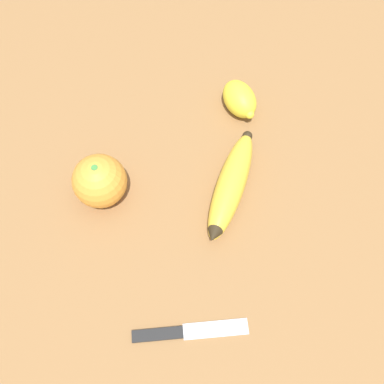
{
  "coord_description": "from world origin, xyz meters",
  "views": [
    {
      "loc": [
        -0.08,
        0.22,
        0.64
      ],
      "look_at": [
        0.12,
        -0.01,
        0.03
      ],
      "focal_mm": 42.0,
      "sensor_mm": 36.0,
      "label": 1
    }
  ],
  "objects": [
    {
      "name": "ground_plane",
      "position": [
        0.0,
        0.0,
        0.0
      ],
      "size": [
        3.0,
        3.0,
        0.0
      ],
      "primitive_type": "plane",
      "color": "olive"
    },
    {
      "name": "orange",
      "position": [
        0.23,
        0.07,
        0.04
      ],
      "size": [
        0.08,
        0.08,
        0.08
      ],
      "color": "orange",
      "rests_on": "ground_plane"
    },
    {
      "name": "lemon",
      "position": [
        0.17,
        -0.2,
        0.03
      ],
      "size": [
        0.09,
        0.08,
        0.05
      ],
      "rotation": [
        0.0,
        0.0,
        2.73
      ],
      "color": "yellow",
      "rests_on": "ground_plane"
    },
    {
      "name": "paring_knife",
      "position": [
        -0.01,
        0.15,
        0.0
      ],
      "size": [
        0.12,
        0.13,
        0.01
      ],
      "rotation": [
        0.0,
        0.0,
        2.38
      ],
      "color": "silver",
      "rests_on": "ground_plane"
    },
    {
      "name": "banana",
      "position": [
        0.08,
        -0.06,
        0.02
      ],
      "size": [
        0.11,
        0.2,
        0.04
      ],
      "rotation": [
        0.0,
        0.0,
        1.96
      ],
      "color": "gold",
      "rests_on": "ground_plane"
    }
  ]
}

